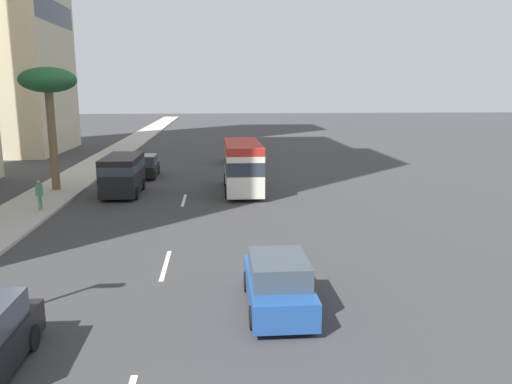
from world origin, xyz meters
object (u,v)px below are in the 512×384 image
Objects in this scene: minibus_fourth at (243,165)px; palm_tree at (48,85)px; car_sixth at (239,154)px; car_third at (278,284)px; car_fifth at (145,167)px; pedestrian_near_lamp at (39,194)px; van_second at (123,173)px.

palm_tree is (0.84, 11.68, 4.88)m from minibus_fourth.
car_sixth is (12.41, -0.30, -0.90)m from minibus_fourth.
car_third is at bearing -147.07° from palm_tree.
palm_tree is (-5.22, 4.78, 5.83)m from car_fifth.
car_sixth is 20.49m from pedestrian_near_lamp.
pedestrian_near_lamp is at bearing -38.14° from van_second.
car_sixth is at bearing -15.79° from pedestrian_near_lamp.
car_fifth is at bearing 176.33° from van_second.
car_sixth is 2.94× the size of pedestrian_near_lamp.
van_second is 18.51m from car_third.
car_third is at bearing 23.64° from van_second.
pedestrian_near_lamp is 7.99m from palm_tree.
car_fifth is (6.46, -0.41, -0.62)m from van_second.
van_second is at bearing 149.27° from car_sixth.
minibus_fourth is 12.45m from car_sixth.
palm_tree is at bearing 85.86° from minibus_fourth.
palm_tree is (5.66, 0.90, 5.57)m from pedestrian_near_lamp.
car_third is 24.44m from car_fifth.
car_third is 2.63× the size of pedestrian_near_lamp.
pedestrian_near_lamp is at bearing -170.99° from palm_tree.
car_third is 22.45m from palm_tree.
minibus_fourth reaches higher than pedestrian_near_lamp.
minibus_fourth is 12.69m from palm_tree.
palm_tree is (-11.57, 11.98, 5.79)m from car_sixth.
minibus_fourth is 4.36× the size of pedestrian_near_lamp.
van_second is 0.64× the size of palm_tree.
pedestrian_near_lamp reaches higher than car_sixth.
van_second is 1.16× the size of car_fifth.
minibus_fourth reaches higher than car_third.
car_sixth is at bearing -0.38° from car_third.
car_fifth is (23.42, 7.01, -0.02)m from car_third.
van_second is 3.03× the size of pedestrian_near_lamp.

